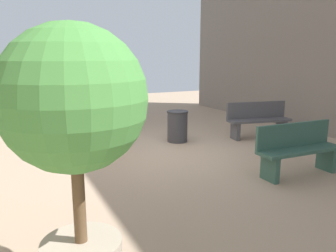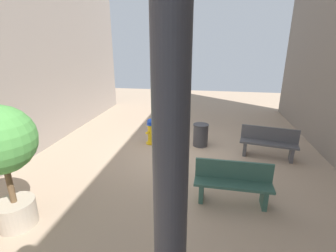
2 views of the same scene
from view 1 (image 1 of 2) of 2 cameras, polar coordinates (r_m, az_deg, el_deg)
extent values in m
plane|color=tan|center=(7.67, 0.26, -4.57)|extent=(23.40, 23.40, 0.00)
cylinder|color=gold|center=(7.94, -9.45, -3.98)|extent=(0.33, 0.33, 0.05)
cylinder|color=gold|center=(7.85, -9.54, -1.49)|extent=(0.20, 0.20, 0.66)
cylinder|color=blue|center=(7.78, -9.62, 1.08)|extent=(0.25, 0.25, 0.06)
sphere|color=blue|center=(7.76, -9.65, 1.74)|extent=(0.23, 0.23, 0.23)
cylinder|color=gold|center=(7.97, -9.30, -0.71)|extent=(0.14, 0.16, 0.09)
cylinder|color=gold|center=(7.70, -9.82, -1.17)|extent=(0.14, 0.16, 0.09)
cylinder|color=gold|center=(7.81, -8.42, -1.25)|extent=(0.18, 0.17, 0.12)
cube|color=#4C4C51|center=(9.69, 18.57, -0.36)|extent=(0.17, 0.41, 0.45)
cube|color=#4C4C51|center=(9.01, 11.29, -0.85)|extent=(0.17, 0.41, 0.45)
cube|color=#4C4C51|center=(9.28, 15.15, 0.94)|extent=(1.76, 0.76, 0.06)
cube|color=#4C4C51|center=(9.40, 14.65, 2.65)|extent=(1.69, 0.38, 0.44)
cube|color=#33594C|center=(7.16, 25.12, -5.05)|extent=(0.11, 0.40, 0.45)
cube|color=#33594C|center=(6.21, 16.82, -6.88)|extent=(0.11, 0.40, 0.45)
cube|color=#33594C|center=(6.60, 21.43, -3.80)|extent=(1.72, 0.49, 0.06)
cube|color=#33594C|center=(6.67, 20.44, -1.35)|extent=(1.71, 0.11, 0.44)
cylinder|color=brown|center=(3.11, -14.85, -10.92)|extent=(0.11, 0.11, 0.91)
sphere|color=#4C9342|center=(2.90, -15.71, 4.46)|extent=(1.25, 1.25, 1.25)
cylinder|color=#38383D|center=(8.61, 1.60, -0.18)|extent=(0.51, 0.51, 0.75)
cylinder|color=#2C2C30|center=(8.54, 1.62, 2.41)|extent=(0.54, 0.54, 0.04)
camera|label=2|loc=(4.37, 76.62, 19.95)|focal=26.20mm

